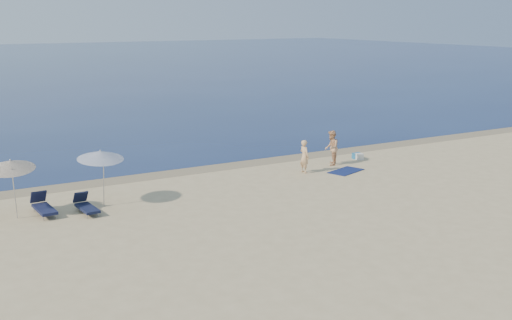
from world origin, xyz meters
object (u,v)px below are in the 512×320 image
at_px(person_left, 304,156).
at_px(umbrella_near, 100,155).
at_px(person_right, 331,148).
at_px(blue_cooler, 357,156).

relative_size(person_left, umbrella_near, 0.68).
relative_size(person_right, umbrella_near, 0.75).
distance_m(person_right, blue_cooler, 2.27).
bearing_deg(blue_cooler, person_left, -160.57).
relative_size(person_left, blue_cooler, 3.67).
bearing_deg(person_left, umbrella_near, 89.89).
height_order(blue_cooler, umbrella_near, umbrella_near).
bearing_deg(person_left, person_right, -74.94).
bearing_deg(person_right, person_left, -31.95).
bearing_deg(blue_cooler, person_right, -162.88).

